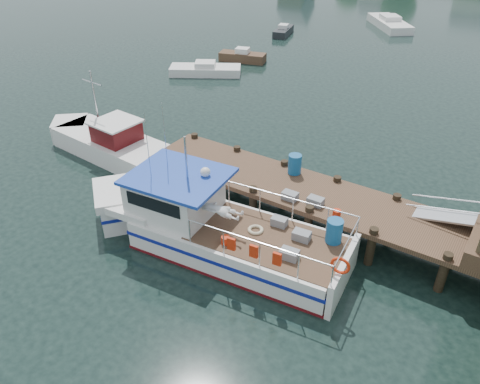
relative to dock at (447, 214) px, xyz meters
The scene contains 8 objects.
ground_plane 6.89m from the dock, behind, with size 160.00×160.00×0.00m, color black.
dock is the anchor object (origin of this frame).
lobster_boat 8.52m from the dock, 154.22° to the right, with size 11.19×4.15×5.31m.
work_boat 16.53m from the dock, behind, with size 8.22×2.99×4.31m.
moored_rowboat 25.65m from the dock, 138.90° to the left, with size 3.90×2.20×1.08m.
moored_a 23.55m from the dock, 147.66° to the left, with size 5.41×4.23×0.97m.
moored_d 37.01m from the dock, 110.63° to the left, with size 6.17×6.88×1.18m.
moored_e 33.29m from the dock, 128.31° to the left, with size 2.01×3.72×0.98m.
Camera 1 is at (7.73, -14.83, 11.48)m, focal length 35.00 mm.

